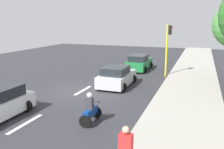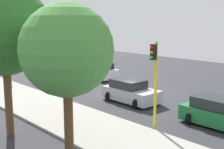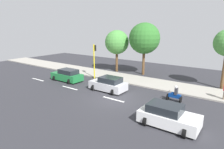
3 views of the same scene
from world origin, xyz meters
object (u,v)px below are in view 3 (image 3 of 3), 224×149
object	(u,v)px
car_silver	(109,84)
car_green	(67,75)
motorcycle	(175,95)
traffic_light_corner	(94,56)
street_tree_center	(144,38)
car_white	(168,116)
street_tree_north	(117,42)

from	to	relation	value
car_silver	car_green	bearing A→B (deg)	89.53
car_silver	motorcycle	world-z (taller)	motorcycle
traffic_light_corner	street_tree_center	distance (m)	7.37
car_white	street_tree_north	distance (m)	17.47
car_silver	motorcycle	xyz separation A→B (m)	(1.04, -6.74, -0.07)
car_silver	car_white	bearing A→B (deg)	-115.13
car_white	car_green	bearing A→B (deg)	75.47
car_green	car_silver	bearing A→B (deg)	-90.47
street_tree_north	car_green	bearing A→B (deg)	165.86
street_tree_center	car_white	bearing A→B (deg)	-146.61
car_green	motorcycle	distance (m)	13.32
motorcycle	street_tree_center	world-z (taller)	street_tree_center
car_green	motorcycle	size ratio (longest dim) A/B	2.72
street_tree_center	traffic_light_corner	bearing A→B (deg)	143.06
car_silver	street_tree_center	bearing A→B (deg)	1.96
car_green	street_tree_north	distance (m)	9.11
car_silver	traffic_light_corner	distance (m)	5.88
motorcycle	street_tree_north	size ratio (longest dim) A/B	0.25
car_green	street_tree_north	world-z (taller)	street_tree_north
car_white	traffic_light_corner	world-z (taller)	traffic_light_corner
car_silver	motorcycle	distance (m)	6.82
car_green	car_white	xyz separation A→B (m)	(-3.73, -14.38, 0.00)
car_silver	traffic_light_corner	bearing A→B (deg)	56.21
car_white	motorcycle	size ratio (longest dim) A/B	2.61
motorcycle	traffic_light_corner	bearing A→B (deg)	79.99
motorcycle	street_tree_north	world-z (taller)	street_tree_north
car_silver	car_white	size ratio (longest dim) A/B	0.98
motorcycle	street_tree_north	bearing A→B (deg)	57.82
car_green	car_silver	world-z (taller)	same
car_green	traffic_light_corner	distance (m)	4.23
car_white	traffic_light_corner	distance (m)	14.24
car_white	street_tree_center	bearing A→B (deg)	33.39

